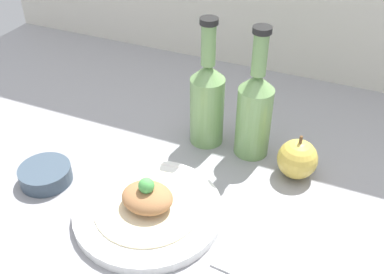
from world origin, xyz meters
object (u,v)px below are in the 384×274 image
at_px(cider_bottle_left, 207,100).
at_px(dipping_bowl, 45,174).
at_px(cider_bottle_right, 254,110).
at_px(plated_food, 148,200).
at_px(plate, 148,210).
at_px(apple, 297,159).

relative_size(cider_bottle_left, dipping_bowl, 2.78).
bearing_deg(cider_bottle_right, dipping_bowl, -143.54).
height_order(plated_food, dipping_bowl, plated_food).
relative_size(plate, dipping_bowl, 2.65).
bearing_deg(apple, plated_food, -135.46).
bearing_deg(plate, apple, 44.54).
bearing_deg(dipping_bowl, cider_bottle_right, 36.46).
xyz_separation_m(cider_bottle_left, apple, (0.22, -0.04, -0.07)).
relative_size(plate, cider_bottle_left, 0.96).
relative_size(cider_bottle_left, cider_bottle_right, 1.00).
relative_size(cider_bottle_left, apple, 2.96).
bearing_deg(cider_bottle_left, plated_food, -92.46).
xyz_separation_m(apple, dipping_bowl, (-0.46, -0.22, -0.02)).
bearing_deg(cider_bottle_left, dipping_bowl, -133.41).
height_order(cider_bottle_left, apple, cider_bottle_left).
bearing_deg(cider_bottle_left, apple, -10.25).
relative_size(plated_food, apple, 2.03).
xyz_separation_m(plated_food, dipping_bowl, (-0.24, 0.00, -0.02)).
distance_m(cider_bottle_left, apple, 0.23).
distance_m(plate, plated_food, 0.03).
xyz_separation_m(cider_bottle_left, dipping_bowl, (-0.25, -0.26, -0.09)).
distance_m(plated_food, dipping_bowl, 0.24).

